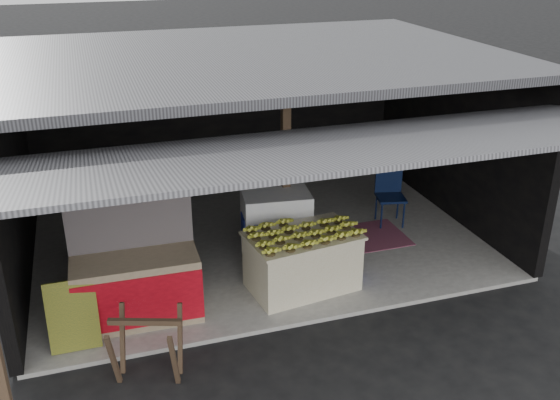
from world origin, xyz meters
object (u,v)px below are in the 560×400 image
object	(u,v)px
sawhorse	(147,342)
neighbor_stall	(137,285)
water_barrel	(352,262)
banana_table	(302,261)
white_crate	(276,227)
plastic_chair	(390,190)

from	to	relation	value
sawhorse	neighbor_stall	bearing A→B (deg)	107.86
neighbor_stall	sawhorse	xyz separation A→B (m)	(-0.02, -1.17, -0.04)
sawhorse	water_barrel	distance (m)	3.31
banana_table	white_crate	xyz separation A→B (m)	(-0.10, 0.88, 0.13)
banana_table	plastic_chair	size ratio (longest dim) A/B	1.65
white_crate	water_barrel	size ratio (longest dim) A/B	2.42
white_crate	banana_table	bearing A→B (deg)	-76.74
banana_table	sawhorse	xyz separation A→B (m)	(-2.25, -1.23, 0.03)
banana_table	plastic_chair	xyz separation A→B (m)	(2.11, 1.56, 0.16)
white_crate	sawhorse	bearing A→B (deg)	-128.87
water_barrel	plastic_chair	world-z (taller)	plastic_chair
neighbor_stall	plastic_chair	xyz separation A→B (m)	(4.35, 1.62, 0.09)
banana_table	water_barrel	size ratio (longest dim) A/B	3.57
water_barrel	white_crate	bearing A→B (deg)	137.58
white_crate	water_barrel	world-z (taller)	white_crate
neighbor_stall	plastic_chair	world-z (taller)	neighbor_stall
water_barrel	banana_table	bearing A→B (deg)	-174.83
plastic_chair	banana_table	bearing A→B (deg)	-130.95
neighbor_stall	plastic_chair	size ratio (longest dim) A/B	1.66
plastic_chair	sawhorse	bearing A→B (deg)	-134.87
white_crate	water_barrel	distance (m)	1.24
neighbor_stall	water_barrel	distance (m)	3.03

